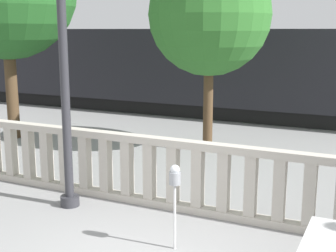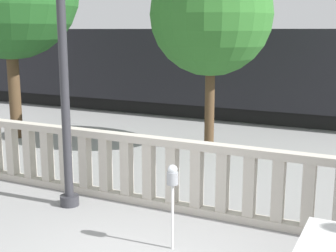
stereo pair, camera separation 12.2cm
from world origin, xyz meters
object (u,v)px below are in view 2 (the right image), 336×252
(lamppost, at_px, (63,58))
(parking_meter, at_px, (173,181))
(train_near, at_px, (241,71))
(tree_left, at_px, (211,15))

(lamppost, height_order, parking_meter, lamppost)
(parking_meter, height_order, train_near, train_near)
(lamppost, height_order, train_near, lamppost)
(train_near, bearing_deg, lamppost, -90.32)
(parking_meter, distance_m, train_near, 11.77)
(lamppost, relative_size, train_near, 0.19)
(parking_meter, xyz_separation_m, tree_left, (-1.68, 5.91, 2.65))
(parking_meter, xyz_separation_m, train_near, (-2.55, 11.47, 0.68))
(train_near, xyz_separation_m, tree_left, (0.87, -5.56, 1.97))
(lamppost, distance_m, train_near, 10.74)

